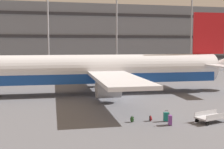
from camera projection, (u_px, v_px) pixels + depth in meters
name	position (u px, v px, depth m)	size (l,w,h in m)	color
ground_plane	(126.00, 96.00, 36.24)	(600.00, 600.00, 0.00)	#5B5B60
terminal_structure	(76.00, 37.00, 82.80)	(143.09, 20.53, 16.09)	slate
airliner	(99.00, 71.00, 37.87)	(37.88, 30.56, 10.39)	silver
light_mast_center_left	(48.00, 6.00, 64.97)	(1.80, 0.50, 25.43)	gray
light_mast_center_right	(117.00, 14.00, 68.71)	(1.80, 0.50, 22.86)	gray
light_mast_right	(192.00, 17.00, 73.15)	(1.80, 0.50, 22.28)	gray
suitcase_purple	(170.00, 120.00, 23.35)	(0.36, 0.50, 0.98)	#72388C
suitcase_orange	(166.00, 117.00, 24.49)	(0.46, 0.32, 0.92)	#147266
backpack_laid_flat	(132.00, 119.00, 24.26)	(0.37, 0.37, 0.53)	#264C26
backpack_red	(151.00, 118.00, 24.61)	(0.31, 0.39, 0.50)	maroon
baggage_cart	(212.00, 117.00, 24.19)	(3.36, 1.95, 0.82)	#B7B7BC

